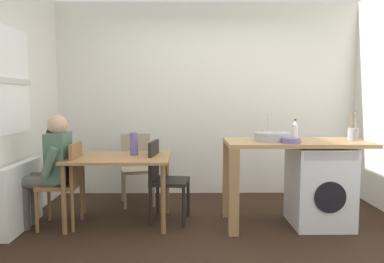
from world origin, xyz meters
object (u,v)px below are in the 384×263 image
(chair_spare_by_wall, at_px, (137,164))
(bottle_tall_green, at_px, (295,130))
(dining_table, at_px, (119,165))
(mixing_bowl, at_px, (291,140))
(seated_person, at_px, (51,165))
(washing_machine, at_px, (319,186))
(vase, at_px, (134,144))
(utensil_crock, at_px, (353,134))
(chair_person_seat, at_px, (66,180))
(chair_opposite, at_px, (163,176))

(chair_spare_by_wall, bearing_deg, bottle_tall_green, 143.56)
(dining_table, bearing_deg, mixing_bowl, -9.06)
(seated_person, xyz_separation_m, washing_machine, (2.88, 0.01, -0.24))
(bottle_tall_green, relative_size, mixing_bowl, 1.20)
(seated_person, height_order, washing_machine, seated_person)
(chair_spare_by_wall, relative_size, vase, 3.60)
(chair_spare_by_wall, xyz_separation_m, mixing_bowl, (1.71, -1.06, 0.44))
(utensil_crock, bearing_deg, chair_person_seat, -178.85)
(dining_table, bearing_deg, seated_person, -171.74)
(chair_opposite, relative_size, mixing_bowl, 4.74)
(bottle_tall_green, xyz_separation_m, mixing_bowl, (-0.13, -0.31, -0.07))
(dining_table, bearing_deg, washing_machine, -2.33)
(bottle_tall_green, distance_m, mixing_bowl, 0.34)
(mixing_bowl, bearing_deg, vase, 166.77)
(bottle_tall_green, height_order, mixing_bowl, bottle_tall_green)
(chair_spare_by_wall, distance_m, seated_person, 1.19)
(dining_table, bearing_deg, utensil_crock, -0.81)
(seated_person, distance_m, bottle_tall_green, 2.66)
(washing_machine, relative_size, mixing_bowl, 4.53)
(dining_table, distance_m, seated_person, 0.71)
(dining_table, bearing_deg, chair_person_seat, -169.83)
(bottle_tall_green, bearing_deg, seated_person, -177.26)
(dining_table, bearing_deg, bottle_tall_green, 0.70)
(bottle_tall_green, xyz_separation_m, utensil_crock, (0.61, -0.06, -0.03))
(chair_opposite, xyz_separation_m, utensil_crock, (2.06, -0.10, 0.48))
(vase, bearing_deg, chair_spare_by_wall, 95.81)
(vase, bearing_deg, seated_person, -166.70)
(seated_person, bearing_deg, utensil_crock, -90.49)
(utensil_crock, relative_size, vase, 1.20)
(chair_opposite, bearing_deg, utensil_crock, 95.02)
(chair_opposite, relative_size, seated_person, 0.75)
(washing_machine, xyz_separation_m, mixing_bowl, (-0.38, -0.20, 0.52))
(chair_person_seat, bearing_deg, chair_spare_by_wall, -37.46)
(mixing_bowl, bearing_deg, dining_table, 170.94)
(chair_opposite, bearing_deg, chair_person_seat, -73.54)
(mixing_bowl, distance_m, utensil_crock, 0.79)
(chair_opposite, bearing_deg, bottle_tall_green, 96.24)
(dining_table, xyz_separation_m, chair_person_seat, (-0.55, -0.10, -0.14))
(dining_table, relative_size, bottle_tall_green, 4.84)
(chair_opposite, distance_m, washing_machine, 1.70)
(washing_machine, height_order, utensil_crock, utensil_crock)
(chair_spare_by_wall, height_order, utensil_crock, utensil_crock)
(chair_spare_by_wall, bearing_deg, utensil_crock, 147.46)
(chair_spare_by_wall, distance_m, mixing_bowl, 2.06)
(chair_opposite, height_order, washing_machine, chair_opposite)
(chair_spare_by_wall, height_order, bottle_tall_green, bottle_tall_green)
(washing_machine, bearing_deg, seated_person, -179.72)
(dining_table, height_order, bottle_tall_green, bottle_tall_green)
(mixing_bowl, bearing_deg, utensil_crock, 18.54)
(washing_machine, xyz_separation_m, utensil_crock, (0.37, 0.05, 0.56))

